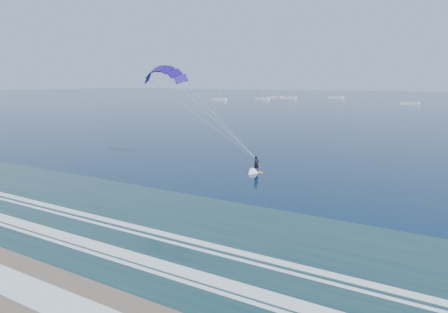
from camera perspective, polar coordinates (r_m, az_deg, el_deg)
ground at (r=27.49m, az=-29.05°, el=-14.41°), size 900.00×900.00×0.00m
kitesurfer_rig at (r=49.87m, az=-2.75°, el=6.51°), size 17.33×4.98×14.03m
sailboat_0 at (r=226.54m, az=-0.65°, el=8.15°), size 8.82×2.40×11.98m
sailboat_1 at (r=238.50m, az=5.50°, el=8.24°), size 8.40×2.40×11.58m
sailboat_2 at (r=263.23m, az=15.69°, el=8.12°), size 9.58×2.40×12.80m
sailboat_3 at (r=207.05m, az=24.97°, el=6.91°), size 8.04×2.40×11.24m
sailboat_7 at (r=252.14m, az=9.37°, el=8.27°), size 8.53×2.40×9.77m
sailboat_8 at (r=261.08m, az=7.51°, el=8.41°), size 9.07×2.40×13.27m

